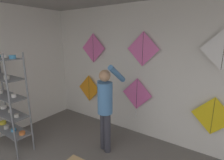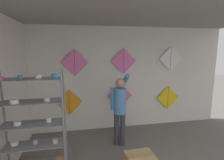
# 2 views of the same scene
# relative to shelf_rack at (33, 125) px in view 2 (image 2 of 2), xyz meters

# --- Properties ---
(back_panel) EXTENTS (5.75, 0.06, 2.80)m
(back_panel) POSITION_rel_shelf_rack_xyz_m (1.94, 1.90, 0.37)
(back_panel) COLOR silver
(back_panel) RESTS_ON ground
(ceiling_slab) EXTENTS (5.75, 4.10, 0.04)m
(ceiling_slab) POSITION_rel_shelf_rack_xyz_m (1.94, 0.22, 1.79)
(ceiling_slab) COLOR gray
(shelf_rack) EXTENTS (0.96, 0.35, 1.88)m
(shelf_rack) POSITION_rel_shelf_rack_xyz_m (0.00, 0.00, 0.00)
(shelf_rack) COLOR slate
(shelf_rack) RESTS_ON ground
(shopkeeper) EXTENTS (0.41, 0.53, 1.68)m
(shopkeeper) POSITION_rel_shelf_rack_xyz_m (1.61, 0.96, -0.09)
(shopkeeper) COLOR #383842
(shopkeeper) RESTS_ON ground
(kite_0) EXTENTS (0.69, 0.01, 0.69)m
(kite_0) POSITION_rel_shelf_rack_xyz_m (0.45, 1.81, -0.20)
(kite_0) COLOR orange
(kite_1) EXTENTS (0.69, 0.04, 0.90)m
(kite_1) POSITION_rel_shelf_rack_xyz_m (1.82, 1.81, -0.13)
(kite_1) COLOR pink
(kite_2) EXTENTS (0.69, 0.01, 0.69)m
(kite_2) POSITION_rel_shelf_rack_xyz_m (3.27, 1.81, -0.22)
(kite_2) COLOR yellow
(kite_3) EXTENTS (0.69, 0.01, 0.69)m
(kite_3) POSITION_rel_shelf_rack_xyz_m (0.63, 1.81, 0.83)
(kite_3) COLOR pink
(kite_4) EXTENTS (0.69, 0.01, 0.69)m
(kite_4) POSITION_rel_shelf_rack_xyz_m (1.92, 1.81, 0.86)
(kite_4) COLOR pink
(kite_5) EXTENTS (0.69, 0.01, 0.69)m
(kite_5) POSITION_rel_shelf_rack_xyz_m (3.29, 1.81, 0.91)
(kite_5) COLOR white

